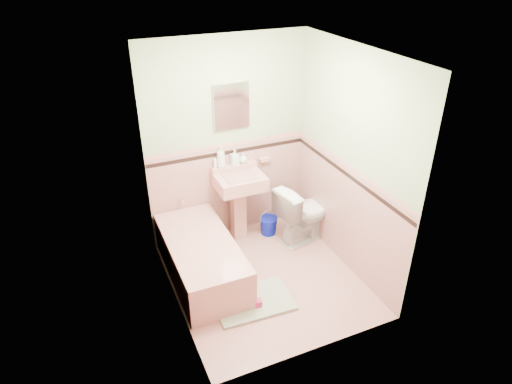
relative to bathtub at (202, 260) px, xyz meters
name	(u,v)px	position (x,y,z in m)	size (l,w,h in m)	color
floor	(265,279)	(0.63, -0.33, -0.23)	(2.20, 2.20, 0.00)	tan
ceiling	(268,53)	(0.63, -0.33, 2.27)	(2.20, 2.20, 0.00)	white
wall_back	(228,142)	(0.63, 0.77, 1.02)	(2.50, 2.50, 0.00)	beige
wall_front	(323,240)	(0.63, -1.43, 1.02)	(2.50, 2.50, 0.00)	beige
wall_left	(167,202)	(-0.37, -0.33, 1.02)	(2.50, 2.50, 0.00)	beige
wall_right	(350,164)	(1.63, -0.33, 1.02)	(2.50, 2.50, 0.00)	beige
wainscot_back	(229,190)	(0.63, 0.76, 0.38)	(2.00, 2.00, 0.00)	tan
wainscot_front	(317,300)	(0.63, -1.42, 0.38)	(2.00, 2.00, 0.00)	tan
wainscot_left	(175,258)	(-0.36, -0.33, 0.38)	(2.20, 2.20, 0.00)	tan
wainscot_right	(344,215)	(1.62, -0.33, 0.38)	(2.20, 2.20, 0.00)	tan
accent_back	(228,152)	(0.63, 0.75, 0.90)	(2.00, 2.00, 0.00)	black
accent_front	(321,252)	(0.63, -1.41, 0.90)	(2.00, 2.00, 0.00)	black
accent_left	(171,213)	(-0.35, -0.33, 0.89)	(2.20, 2.20, 0.00)	black
accent_right	(348,175)	(1.61, -0.33, 0.89)	(2.20, 2.20, 0.00)	black
cap_back	(228,145)	(0.63, 0.75, 0.99)	(2.00, 2.00, 0.00)	tan
cap_front	(322,242)	(0.63, -1.41, 0.99)	(2.00, 2.00, 0.00)	tan
cap_left	(170,204)	(-0.35, -0.33, 1.00)	(2.20, 2.20, 0.00)	tan
cap_right	(349,167)	(1.61, -0.33, 1.00)	(2.20, 2.20, 0.00)	tan
bathtub	(202,260)	(0.00, 0.00, 0.00)	(0.70, 1.50, 0.45)	tan
tub_faucet	(182,199)	(0.00, 0.72, 0.41)	(0.04, 0.04, 0.12)	silver
sink	(240,208)	(0.68, 0.53, 0.23)	(0.58, 0.48, 0.90)	tan
sink_faucet	(235,167)	(0.68, 0.67, 0.72)	(0.02, 0.02, 0.10)	silver
medicine_cabinet	(231,106)	(0.68, 0.74, 1.47)	(0.43, 0.04, 0.54)	white
soap_dish	(264,159)	(1.10, 0.73, 0.72)	(0.13, 0.08, 0.04)	tan
soap_bottle_left	(221,157)	(0.52, 0.71, 0.88)	(0.11, 0.11, 0.27)	#B2B2B2
soap_bottle_mid	(234,157)	(0.69, 0.71, 0.84)	(0.09, 0.09, 0.20)	#B2B2B2
soap_bottle_right	(243,158)	(0.80, 0.71, 0.81)	(0.10, 0.10, 0.13)	#B2B2B2
tube	(215,164)	(0.44, 0.71, 0.80)	(0.04, 0.04, 0.12)	white
toilet	(305,213)	(1.42, 0.20, 0.16)	(0.43, 0.75, 0.77)	white
bucket	(268,226)	(1.05, 0.48, -0.11)	(0.23, 0.23, 0.23)	#05129F
bath_mat	(253,301)	(0.36, -0.63, -0.21)	(0.81, 0.54, 0.03)	gray
shoe	(254,304)	(0.33, -0.71, -0.16)	(0.16, 0.08, 0.07)	#BF1E59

